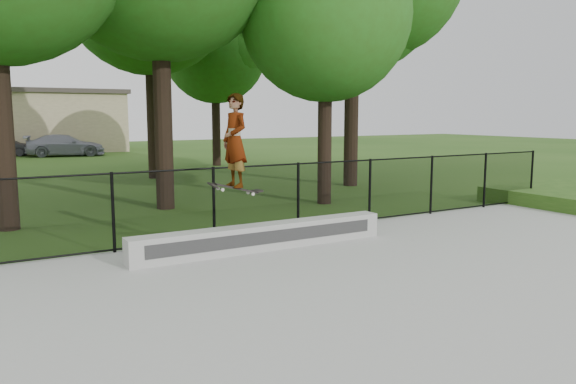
# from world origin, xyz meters

# --- Properties ---
(ground) EXTENTS (100.00, 100.00, 0.00)m
(ground) POSITION_xyz_m (0.00, 0.00, 0.00)
(ground) COLOR #284E16
(ground) RESTS_ON ground
(concrete_slab) EXTENTS (14.00, 12.00, 0.06)m
(concrete_slab) POSITION_xyz_m (0.00, 0.00, 0.03)
(concrete_slab) COLOR #A2A39E
(concrete_slab) RESTS_ON ground
(grind_ledge) EXTENTS (5.18, 0.40, 0.48)m
(grind_ledge) POSITION_xyz_m (-1.51, 4.70, 0.30)
(grind_ledge) COLOR #A9AAA5
(grind_ledge) RESTS_ON concrete_slab
(car_b) EXTENTS (3.30, 2.18, 1.12)m
(car_b) POSITION_xyz_m (-3.81, 34.66, 0.56)
(car_b) COLOR black
(car_b) RESTS_ON ground
(car_c) EXTENTS (4.54, 2.63, 1.35)m
(car_c) POSITION_xyz_m (-0.58, 32.73, 0.67)
(car_c) COLOR gray
(car_c) RESTS_ON ground
(skater_airborne) EXTENTS (0.82, 0.66, 1.86)m
(skater_airborne) POSITION_xyz_m (-2.10, 4.64, 2.10)
(skater_airborne) COLOR black
(skater_airborne) RESTS_ON ground
(chainlink_fence) EXTENTS (16.06, 0.06, 1.50)m
(chainlink_fence) POSITION_xyz_m (0.00, 5.90, 0.81)
(chainlink_fence) COLOR black
(chainlink_fence) RESTS_ON concrete_slab
(distant_building) EXTENTS (12.40, 6.40, 4.30)m
(distant_building) POSITION_xyz_m (-2.00, 38.00, 2.16)
(distant_building) COLOR #C9B68D
(distant_building) RESTS_ON ground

